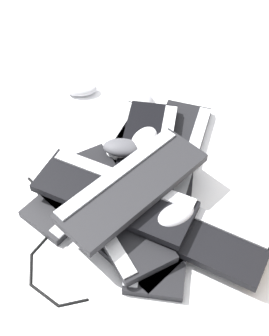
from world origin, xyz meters
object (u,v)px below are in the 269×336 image
(keyboard_4, at_px, (120,153))
(mouse_0, at_px, (122,148))
(keyboard_5, at_px, (185,229))
(keyboard_3, at_px, (175,153))
(mouse_2, at_px, (77,172))
(mouse_3, at_px, (81,89))
(mouse_5, at_px, (142,99))
(keyboard_7, at_px, (112,208))
(mouse_1, at_px, (176,215))
(mouse_6, at_px, (144,140))
(keyboard_0, at_px, (94,181))
(keyboard_2, at_px, (160,221))
(keyboard_1, at_px, (110,223))
(mouse_4, at_px, (124,150))
(keyboard_8, at_px, (114,195))
(keyboard_9, at_px, (132,186))
(keyboard_6, at_px, (145,155))

(keyboard_4, distance_m, mouse_0, 0.08)
(keyboard_4, bearing_deg, keyboard_5, 131.93)
(keyboard_3, bearing_deg, mouse_2, 31.31)
(mouse_3, distance_m, mouse_5, 0.22)
(keyboard_3, distance_m, keyboard_7, 0.30)
(mouse_1, height_order, mouse_6, same)
(keyboard_0, distance_m, mouse_6, 0.19)
(keyboard_3, bearing_deg, keyboard_2, 89.11)
(mouse_1, bearing_deg, keyboard_2, 114.42)
(keyboard_1, bearing_deg, keyboard_5, -179.91)
(keyboard_1, bearing_deg, mouse_3, -67.11)
(mouse_1, bearing_deg, mouse_2, 116.01)
(mouse_1, xyz_separation_m, mouse_4, (0.19, -0.22, -0.03))
(keyboard_8, relative_size, keyboard_9, 1.03)
(keyboard_0, bearing_deg, keyboard_6, -143.14)
(keyboard_9, relative_size, mouse_6, 4.07)
(keyboard_4, xyz_separation_m, mouse_6, (-0.07, -0.01, 0.07))
(keyboard_6, bearing_deg, keyboard_0, 36.86)
(keyboard_7, distance_m, mouse_3, 0.54)
(keyboard_6, xyz_separation_m, keyboard_8, (0.05, 0.19, 0.03))
(keyboard_4, height_order, mouse_2, mouse_2)
(keyboard_6, xyz_separation_m, mouse_0, (0.07, 0.02, 0.04))
(keyboard_9, distance_m, mouse_2, 0.19)
(keyboard_0, height_order, mouse_5, mouse_5)
(keyboard_0, xyz_separation_m, keyboard_3, (-0.22, -0.15, 0.00))
(keyboard_0, distance_m, keyboard_8, 0.13)
(keyboard_4, height_order, mouse_1, mouse_1)
(keyboard_6, distance_m, mouse_6, 0.05)
(keyboard_1, xyz_separation_m, keyboard_9, (-0.05, -0.07, 0.09))
(keyboard_1, xyz_separation_m, keyboard_6, (-0.06, -0.24, 0.03))
(keyboard_5, height_order, mouse_1, mouse_1)
(keyboard_9, bearing_deg, keyboard_4, -67.97)
(mouse_2, bearing_deg, mouse_6, -127.38)
(mouse_2, xyz_separation_m, mouse_6, (-0.17, -0.14, 0.03))
(keyboard_7, bearing_deg, mouse_2, -39.14)
(keyboard_2, height_order, keyboard_9, keyboard_9)
(mouse_6, bearing_deg, keyboard_4, -64.13)
(keyboard_6, bearing_deg, keyboard_2, 110.79)
(mouse_5, xyz_separation_m, mouse_6, (-0.05, 0.24, 0.06))
(keyboard_5, height_order, keyboard_8, keyboard_8)
(keyboard_7, distance_m, mouse_6, 0.24)
(keyboard_2, relative_size, mouse_2, 4.06)
(keyboard_9, bearing_deg, keyboard_2, 155.43)
(keyboard_2, distance_m, keyboard_9, 0.13)
(keyboard_7, bearing_deg, mouse_0, -86.74)
(keyboard_0, relative_size, keyboard_1, 1.02)
(keyboard_1, relative_size, keyboard_9, 1.00)
(mouse_1, height_order, mouse_5, mouse_1)
(keyboard_7, relative_size, mouse_5, 3.96)
(keyboard_1, height_order, keyboard_4, same)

